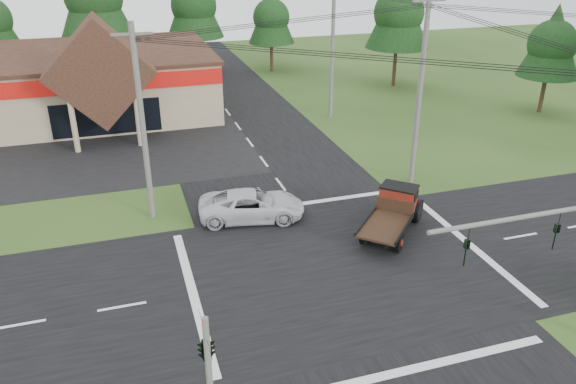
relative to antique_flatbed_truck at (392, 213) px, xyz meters
name	(u,v)px	position (x,y,z in m)	size (l,w,h in m)	color
ground	(342,268)	(-3.72, -2.38, -1.15)	(120.00, 120.00, 0.00)	#284418
road_ns	(342,268)	(-3.72, -2.38, -1.14)	(12.00, 120.00, 0.02)	black
road_ew	(342,268)	(-3.72, -2.38, -1.14)	(120.00, 12.00, 0.02)	black
parking_apron	(51,158)	(-17.72, 16.62, -1.14)	(28.00, 14.00, 0.02)	black
cvs_building	(31,85)	(-19.42, 27.18, 1.63)	(30.40, 18.20, 9.19)	tan
traffic_signal_corner	(206,338)	(-11.22, -9.71, 2.37)	(0.53, 2.48, 4.40)	#595651
utility_pole_nw	(142,124)	(-11.72, 5.62, 4.23)	(2.00, 0.30, 10.50)	#595651
utility_pole_ne	(420,90)	(4.28, 5.62, 4.74)	(2.00, 0.30, 11.50)	#595651
utility_pole_n	(332,49)	(4.28, 19.62, 4.59)	(2.00, 0.30, 11.20)	#595651
tree_row_d	(193,3)	(-3.72, 39.62, 6.22)	(6.16, 6.16, 11.11)	#332316
tree_row_e	(271,15)	(4.28, 37.62, 4.88)	(5.04, 5.04, 9.09)	#332316
tree_side_ne	(399,10)	(14.28, 27.62, 6.22)	(6.16, 6.16, 11.11)	#332316
tree_side_e_near	(553,42)	(22.28, 15.62, 4.88)	(5.04, 5.04, 9.09)	#332316
antique_flatbed_truck	(392,213)	(0.00, 0.00, 0.00)	(2.11, 5.52, 2.31)	#5A190C
white_pickup	(252,205)	(-6.51, 3.80, -0.36)	(2.65, 5.74, 1.59)	silver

